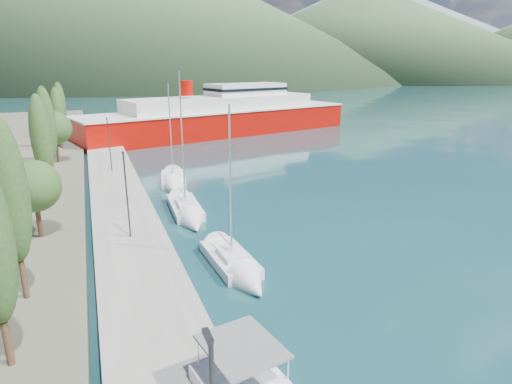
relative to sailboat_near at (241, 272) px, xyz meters
name	(u,v)px	position (x,y,z in m)	size (l,w,h in m)	color
ground	(126,108)	(3.22, 111.67, -0.30)	(1400.00, 1400.00, 0.00)	#174047
quay	(119,199)	(-5.78, 17.67, 0.10)	(5.00, 88.00, 0.80)	gray
hills_far	(191,15)	(141.80, 610.40, 77.09)	(1480.00, 900.00, 180.00)	slate
hills_near	(211,20)	(101.26, 364.17, 48.87)	(1010.00, 520.00, 115.00)	#3B5734
tree_row	(47,137)	(-11.71, 24.20, 5.27)	(4.15, 61.73, 9.77)	#47301E
lamp_posts	(127,193)	(-5.78, 6.76, 3.78)	(0.15, 43.01, 6.06)	#2D2D33
sailboat_near	(241,272)	(0.00, 0.00, 0.00)	(2.70, 7.92, 11.23)	silver
sailboat_mid	(189,216)	(-0.65, 11.14, 0.01)	(2.77, 9.10, 12.95)	silver
sailboat_far	(174,184)	(0.02, 21.39, 0.02)	(3.79, 8.19, 11.58)	silver
ferry	(223,117)	(15.64, 53.92, 2.84)	(53.15, 24.02, 10.34)	#9F0902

